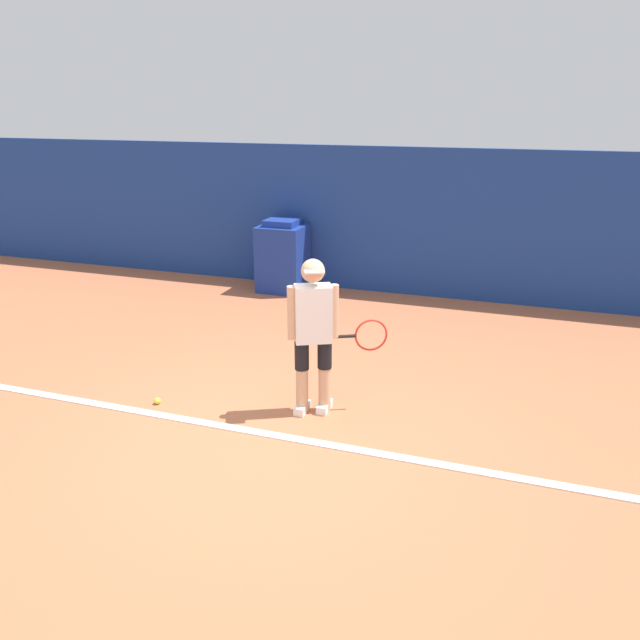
% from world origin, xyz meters
% --- Properties ---
extents(ground_plane, '(24.00, 24.00, 0.00)m').
position_xyz_m(ground_plane, '(0.00, 0.00, 0.00)').
color(ground_plane, '#B76642').
extents(back_wall, '(24.00, 0.10, 2.26)m').
position_xyz_m(back_wall, '(0.00, 4.98, 1.13)').
color(back_wall, navy).
rests_on(back_wall, ground_plane).
extents(court_baseline, '(21.60, 0.10, 0.01)m').
position_xyz_m(court_baseline, '(0.00, 0.16, 0.01)').
color(court_baseline, white).
rests_on(court_baseline, ground_plane).
extents(tennis_player, '(0.87, 0.51, 1.54)m').
position_xyz_m(tennis_player, '(0.24, 0.74, 0.85)').
color(tennis_player, tan).
rests_on(tennis_player, ground_plane).
extents(tennis_ball, '(0.07, 0.07, 0.07)m').
position_xyz_m(tennis_ball, '(-1.31, 0.37, 0.03)').
color(tennis_ball, '#D1E533').
rests_on(tennis_ball, ground_plane).
extents(covered_chair, '(0.71, 0.68, 1.15)m').
position_xyz_m(covered_chair, '(-1.63, 4.54, 0.55)').
color(covered_chair, navy).
rests_on(covered_chair, ground_plane).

